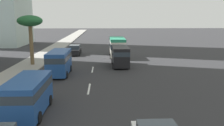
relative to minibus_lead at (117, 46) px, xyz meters
The scene contains 10 objects.
ground_plane 3.90m from the minibus_lead, 95.45° to the left, with size 198.00×198.00×0.00m, color #2D2D30.
sidewalk_right 11.80m from the minibus_lead, 91.65° to the left, with size 162.00×3.76×0.15m, color #9E9B93.
lane_stripe_mid 17.54m from the minibus_lead, 168.36° to the left, with size 3.20×0.16×0.01m, color silver.
lane_stripe_far 10.07m from the minibus_lead, 159.24° to the left, with size 3.20×0.16×0.01m, color silver.
minibus_lead is the anchor object (origin of this frame).
car_second 7.41m from the minibus_lead, 70.66° to the left, with size 4.43×1.87×1.60m.
van_third 7.44m from the minibus_lead, behind, with size 4.91×2.09×2.49m.
van_fifth 23.53m from the minibus_lead, 162.47° to the left, with size 5.00×2.20×2.33m.
van_sixth 13.64m from the minibus_lead, 149.19° to the left, with size 5.21×2.13×2.58m.
palm_tree 13.65m from the minibus_lead, 119.83° to the left, with size 3.11×3.11×6.24m.
Camera 1 is at (-5.44, -1.20, 6.14)m, focal length 38.43 mm.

